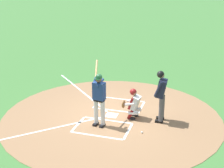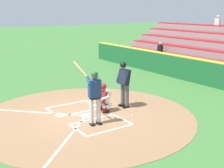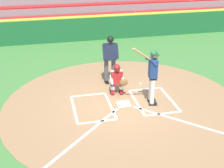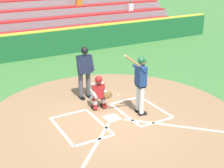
{
  "view_description": "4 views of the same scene",
  "coord_description": "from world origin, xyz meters",
  "px_view_note": "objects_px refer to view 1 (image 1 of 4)",
  "views": [
    {
      "loc": [
        -10.15,
        -3.15,
        4.94
      ],
      "look_at": [
        0.52,
        0.15,
        1.05
      ],
      "focal_mm": 50.54,
      "sensor_mm": 36.0,
      "label": 1
    },
    {
      "loc": [
        -9.22,
        5.08,
        3.84
      ],
      "look_at": [
        -0.18,
        -1.03,
        1.12
      ],
      "focal_mm": 48.15,
      "sensor_mm": 36.0,
      "label": 2
    },
    {
      "loc": [
        2.39,
        8.72,
        4.98
      ],
      "look_at": [
        0.45,
        0.22,
        0.89
      ],
      "focal_mm": 49.5,
      "sensor_mm": 36.0,
      "label": 3
    },
    {
      "loc": [
        4.26,
        7.48,
        4.5
      ],
      "look_at": [
        0.02,
        0.03,
        1.14
      ],
      "focal_mm": 50.59,
      "sensor_mm": 36.0,
      "label": 4
    }
  ],
  "objects_px": {
    "batter": "(99,96)",
    "catcher": "(133,103)",
    "plate_umpire": "(161,93)",
    "baseball": "(142,132)"
  },
  "relations": [
    {
      "from": "batter",
      "to": "baseball",
      "type": "distance_m",
      "value": 1.86
    },
    {
      "from": "catcher",
      "to": "batter",
      "type": "bearing_deg",
      "value": 133.68
    },
    {
      "from": "batter",
      "to": "catcher",
      "type": "xyz_separation_m",
      "value": [
        0.92,
        -0.97,
        -0.51
      ]
    },
    {
      "from": "batter",
      "to": "baseball",
      "type": "relative_size",
      "value": 28.76
    },
    {
      "from": "catcher",
      "to": "plate_umpire",
      "type": "xyz_separation_m",
      "value": [
        0.04,
        -0.97,
        0.49
      ]
    },
    {
      "from": "catcher",
      "to": "baseball",
      "type": "height_order",
      "value": "catcher"
    },
    {
      "from": "batter",
      "to": "catcher",
      "type": "height_order",
      "value": "batter"
    },
    {
      "from": "plate_umpire",
      "to": "baseball",
      "type": "xyz_separation_m",
      "value": [
        -1.09,
        0.42,
        -1.04
      ]
    },
    {
      "from": "catcher",
      "to": "baseball",
      "type": "xyz_separation_m",
      "value": [
        -1.05,
        -0.56,
        -0.55
      ]
    },
    {
      "from": "catcher",
      "to": "baseball",
      "type": "distance_m",
      "value": 1.31
    }
  ]
}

